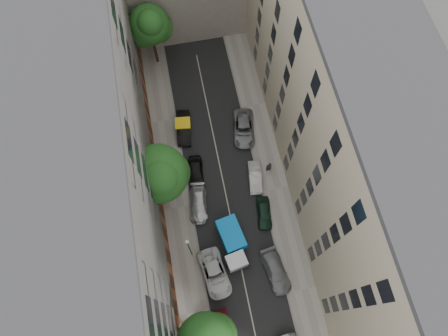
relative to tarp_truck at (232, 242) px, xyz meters
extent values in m
plane|color=#4C4C49|center=(0.44, 5.19, -1.34)|extent=(120.00, 120.00, 0.00)
cube|color=black|center=(0.44, 5.19, -1.33)|extent=(8.00, 44.00, 0.02)
cube|color=gray|center=(-5.06, 5.19, -1.26)|extent=(3.00, 44.00, 0.15)
cube|color=gray|center=(5.94, 5.19, -1.26)|extent=(3.00, 44.00, 0.15)
cube|color=#4D4B48|center=(-10.56, 5.19, 8.66)|extent=(8.00, 44.00, 20.00)
cube|color=tan|center=(11.44, 5.19, 8.66)|extent=(8.00, 44.00, 20.00)
cube|color=black|center=(0.00, -0.10, -0.80)|extent=(3.00, 5.54, 0.29)
cube|color=#BABCBF|center=(0.00, -1.94, 0.07)|extent=(2.20, 1.90, 1.65)
cube|color=#0D90F8|center=(0.00, 0.78, 0.22)|extent=(2.76, 3.84, 1.75)
cylinder|color=black|center=(-0.92, -1.94, -0.93)|extent=(0.27, 0.82, 0.82)
cylinder|color=black|center=(0.92, -1.94, -0.93)|extent=(0.27, 0.82, 0.82)
cylinder|color=black|center=(-0.92, 1.46, -0.93)|extent=(0.27, 0.82, 0.82)
cylinder|color=black|center=(0.92, 1.46, -0.93)|extent=(0.27, 0.82, 0.82)
imported|color=#4E0F14|center=(-2.36, -8.21, -0.63)|extent=(2.06, 4.48, 1.43)
imported|color=silver|center=(-2.36, -2.61, -0.61)|extent=(3.16, 5.52, 1.45)
imported|color=silver|center=(-2.71, 4.99, -0.68)|extent=(2.39, 4.71, 1.31)
imported|color=black|center=(-2.36, 8.59, -0.64)|extent=(1.97, 4.23, 1.40)
imported|color=black|center=(-2.85, 14.43, -0.59)|extent=(2.08, 4.67, 1.49)
imported|color=slate|center=(3.78, -3.61, -0.64)|extent=(2.67, 5.05, 1.39)
imported|color=black|center=(4.04, 2.59, -0.70)|extent=(1.96, 3.90, 1.27)
imported|color=silver|center=(3.99, 6.79, -0.70)|extent=(1.87, 4.02, 1.28)
imported|color=gray|center=(4.04, 12.99, -0.63)|extent=(3.22, 5.47, 1.43)
sphere|color=#1E4A18|center=(-3.26, -8.30, 3.58)|extent=(3.80, 3.80, 3.80)
cylinder|color=#382619|center=(-5.96, 6.68, 0.44)|extent=(0.36, 0.36, 3.26)
cylinder|color=#382619|center=(-5.96, 6.68, 3.24)|extent=(0.24, 0.24, 2.33)
sphere|color=#1E4A18|center=(-5.96, 6.68, 5.52)|extent=(5.85, 5.85, 5.85)
sphere|color=#1E4A18|center=(-5.06, 7.08, 4.40)|extent=(4.38, 4.38, 4.38)
sphere|color=#1E4A18|center=(-6.66, 6.18, 4.87)|extent=(4.09, 4.09, 4.09)
sphere|color=#1E4A18|center=(-5.76, 5.88, 6.73)|extent=(3.80, 3.80, 3.80)
cylinder|color=#382619|center=(-4.57, 24.95, 0.38)|extent=(0.36, 0.36, 3.13)
cylinder|color=#382619|center=(-4.57, 24.95, 3.07)|extent=(0.24, 0.24, 2.24)
sphere|color=#1E4A18|center=(-4.57, 24.95, 5.26)|extent=(4.64, 4.64, 4.64)
sphere|color=#1E4A18|center=(-3.67, 25.35, 4.18)|extent=(3.48, 3.48, 3.48)
sphere|color=#1E4A18|center=(-5.27, 24.45, 4.63)|extent=(3.25, 3.25, 3.25)
sphere|color=#1E4A18|center=(-4.37, 24.15, 6.42)|extent=(3.02, 3.02, 3.02)
cylinder|color=#1C6226|center=(-4.33, -0.17, 1.95)|extent=(0.14, 0.14, 6.27)
sphere|color=silver|center=(-4.33, -0.17, 5.18)|extent=(0.36, 0.36, 0.36)
imported|color=black|center=(5.70, 7.52, -0.23)|extent=(0.72, 0.49, 1.93)
camera|label=1|loc=(-2.49, -8.07, 40.80)|focal=32.00mm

